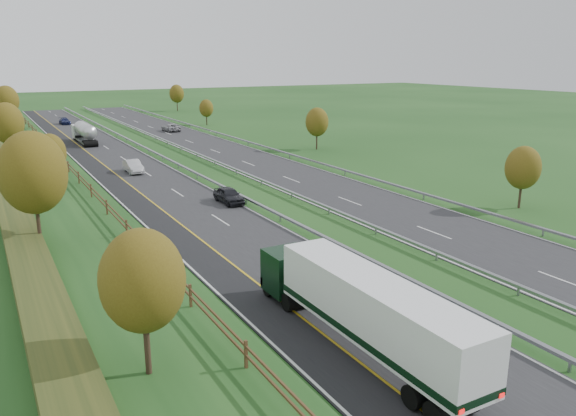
# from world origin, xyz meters

# --- Properties ---
(ground) EXTENTS (400.00, 400.00, 0.00)m
(ground) POSITION_xyz_m (8.00, 55.00, 0.00)
(ground) COLOR #1A4117
(ground) RESTS_ON ground
(near_carriageway) EXTENTS (10.50, 200.00, 0.04)m
(near_carriageway) POSITION_xyz_m (0.00, 60.00, 0.02)
(near_carriageway) COLOR #242427
(near_carriageway) RESTS_ON ground
(far_carriageway) EXTENTS (10.50, 200.00, 0.04)m
(far_carriageway) POSITION_xyz_m (16.50, 60.00, 0.02)
(far_carriageway) COLOR #242427
(far_carriageway) RESTS_ON ground
(hard_shoulder) EXTENTS (3.00, 200.00, 0.04)m
(hard_shoulder) POSITION_xyz_m (-3.75, 60.00, 0.02)
(hard_shoulder) COLOR black
(hard_shoulder) RESTS_ON ground
(lane_markings) EXTENTS (26.75, 200.00, 0.01)m
(lane_markings) POSITION_xyz_m (6.40, 59.88, 0.05)
(lane_markings) COLOR silver
(lane_markings) RESTS_ON near_carriageway
(embankment_left) EXTENTS (12.00, 200.00, 2.00)m
(embankment_left) POSITION_xyz_m (-13.00, 60.00, 1.00)
(embankment_left) COLOR #1A4117
(embankment_left) RESTS_ON ground
(fence_left) EXTENTS (0.12, 189.06, 1.20)m
(fence_left) POSITION_xyz_m (-8.50, 59.59, 2.73)
(fence_left) COLOR #422B19
(fence_left) RESTS_ON embankment_left
(median_barrier_near) EXTENTS (0.32, 200.00, 0.71)m
(median_barrier_near) POSITION_xyz_m (5.70, 60.00, 0.61)
(median_barrier_near) COLOR gray
(median_barrier_near) RESTS_ON ground
(median_barrier_far) EXTENTS (0.32, 200.00, 0.71)m
(median_barrier_far) POSITION_xyz_m (10.80, 60.00, 0.61)
(median_barrier_far) COLOR gray
(median_barrier_far) RESTS_ON ground
(outer_barrier_far) EXTENTS (0.32, 200.00, 0.71)m
(outer_barrier_far) POSITION_xyz_m (22.30, 60.00, 0.62)
(outer_barrier_far) COLOR gray
(outer_barrier_far) RESTS_ON ground
(trees_left) EXTENTS (6.64, 164.30, 7.66)m
(trees_left) POSITION_xyz_m (-12.64, 56.63, 6.37)
(trees_left) COLOR #2D2116
(trees_left) RESTS_ON embankment_left
(trees_far) EXTENTS (8.45, 118.60, 7.12)m
(trees_far) POSITION_xyz_m (29.80, 89.21, 4.25)
(trees_far) COLOR #2D2116
(trees_far) RESTS_ON ground
(box_lorry) EXTENTS (2.58, 16.28, 4.06)m
(box_lorry) POSITION_xyz_m (-1.58, 10.30, 2.33)
(box_lorry) COLOR black
(box_lorry) RESTS_ON near_carriageway
(road_tanker) EXTENTS (2.40, 11.22, 3.46)m
(road_tanker) POSITION_xyz_m (-0.82, 89.64, 1.86)
(road_tanker) COLOR silver
(road_tanker) RESTS_ON near_carriageway
(car_dark_near) EXTENTS (1.94, 4.62, 1.56)m
(car_dark_near) POSITION_xyz_m (4.37, 40.27, 0.82)
(car_dark_near) COLOR black
(car_dark_near) RESTS_ON near_carriageway
(car_silver_mid) EXTENTS (1.67, 4.78, 1.57)m
(car_silver_mid) POSITION_xyz_m (-0.07, 60.27, 0.83)
(car_silver_mid) COLOR #B5B5BA
(car_silver_mid) RESTS_ON near_carriageway
(car_small_far) EXTENTS (2.07, 4.69, 1.34)m
(car_small_far) POSITION_xyz_m (0.37, 121.07, 0.71)
(car_small_far) COLOR #151B42
(car_small_far) RESTS_ON near_carriageway
(car_oncoming) EXTENTS (2.73, 5.37, 1.46)m
(car_oncoming) POSITION_xyz_m (16.83, 98.13, 0.77)
(car_oncoming) COLOR #A09FA4
(car_oncoming) RESTS_ON far_carriageway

